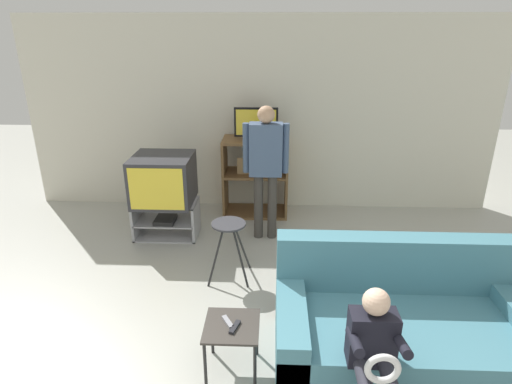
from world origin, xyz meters
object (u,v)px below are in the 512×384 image
object	(u,v)px
remote_control_white	(228,322)
couch	(401,329)
folding_stool	(229,233)
person_seated_child	(374,352)
tv_stand	(167,219)
media_shelf	(255,176)
television_flat	(256,125)
remote_control_black	(235,327)
person_standing_adult	(266,161)
television_main	(163,179)
snack_table	(232,332)

from	to	relation	value
remote_control_white	couch	world-z (taller)	couch
folding_stool	person_seated_child	world-z (taller)	person_seated_child
tv_stand	media_shelf	bearing A→B (deg)	34.53
television_flat	couch	world-z (taller)	television_flat
remote_control_black	person_standing_adult	xyz separation A→B (m)	(0.17, 2.25, 0.56)
person_seated_child	tv_stand	bearing A→B (deg)	126.67
television_main	media_shelf	size ratio (longest dim) A/B	0.66
folding_stool	remote_control_white	xyz separation A→B (m)	(0.12, -1.27, -0.08)
snack_table	remote_control_black	xyz separation A→B (m)	(0.03, -0.03, 0.07)
person_standing_adult	folding_stool	bearing A→B (deg)	-110.57
television_main	couch	distance (m)	3.11
snack_table	remote_control_white	world-z (taller)	remote_control_white
couch	person_standing_adult	world-z (taller)	person_standing_adult
folding_stool	snack_table	world-z (taller)	folding_stool
snack_table	couch	bearing A→B (deg)	7.12
folding_stool	snack_table	size ratio (longest dim) A/B	1.50
media_shelf	television_flat	xyz separation A→B (m)	(0.01, -0.03, 0.72)
media_shelf	snack_table	size ratio (longest dim) A/B	2.53
remote_control_black	couch	world-z (taller)	couch
person_standing_adult	person_seated_child	size ratio (longest dim) A/B	1.66
television_main	couch	size ratio (longest dim) A/B	0.36
television_main	media_shelf	distance (m)	1.31
television_flat	person_seated_child	bearing A→B (deg)	-75.30
tv_stand	remote_control_white	xyz separation A→B (m)	(0.99, -2.17, 0.21)
media_shelf	remote_control_white	world-z (taller)	media_shelf
couch	person_standing_adult	distance (m)	2.42
media_shelf	television_flat	bearing A→B (deg)	-71.60
television_main	television_flat	xyz separation A→B (m)	(1.08, 0.70, 0.52)
snack_table	person_seated_child	world-z (taller)	person_seated_child
folding_stool	remote_control_black	distance (m)	1.33
remote_control_white	couch	bearing A→B (deg)	-23.58
television_flat	folding_stool	distance (m)	1.79
media_shelf	television_flat	distance (m)	0.72
television_flat	remote_control_white	distance (m)	2.99
television_flat	couch	size ratio (longest dim) A/B	0.29
tv_stand	folding_stool	xyz separation A→B (m)	(0.87, -0.91, 0.28)
folding_stool	remote_control_black	bearing A→B (deg)	-82.34
television_main	person_standing_adult	bearing A→B (deg)	0.48
person_standing_adult	snack_table	bearing A→B (deg)	-95.04
person_standing_adult	television_flat	bearing A→B (deg)	101.69
remote_control_black	person_seated_child	distance (m)	0.99
television_main	remote_control_black	distance (m)	2.49
remote_control_black	remote_control_white	distance (m)	0.08
person_standing_adult	person_seated_child	xyz separation A→B (m)	(0.73, -2.63, -0.40)
tv_stand	folding_stool	bearing A→B (deg)	-46.14
television_flat	media_shelf	bearing A→B (deg)	108.40
person_standing_adult	couch	bearing A→B (deg)	-62.08
television_main	couch	xyz separation A→B (m)	(2.31, -2.04, -0.44)
tv_stand	couch	size ratio (longest dim) A/B	0.40
television_main	remote_control_white	xyz separation A→B (m)	(0.99, -2.18, -0.31)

